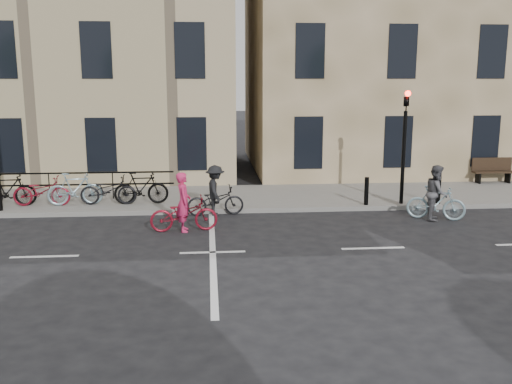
{
  "coord_description": "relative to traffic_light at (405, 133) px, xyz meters",
  "views": [
    {
      "loc": [
        -0.08,
        -13.38,
        4.19
      ],
      "look_at": [
        1.23,
        1.92,
        1.1
      ],
      "focal_mm": 40.0,
      "sensor_mm": 36.0,
      "label": 1
    }
  ],
  "objects": [
    {
      "name": "bench",
      "position": [
        4.8,
        3.39,
        -1.78
      ],
      "size": [
        1.6,
        0.41,
        0.97
      ],
      "color": "black",
      "rests_on": "sidewalk"
    },
    {
      "name": "building_east",
      "position": [
        2.8,
        8.66,
        3.7
      ],
      "size": [
        14.0,
        10.0,
        12.0
      ],
      "primitive_type": "cube",
      "color": "#8A7653",
      "rests_on": "sidewalk"
    },
    {
      "name": "parked_bikes",
      "position": [
        -11.12,
        0.7,
        -1.81
      ],
      "size": [
        7.25,
        1.23,
        1.05
      ],
      "color": "black",
      "rests_on": "sidewalk"
    },
    {
      "name": "building_west",
      "position": [
        -15.2,
        8.66,
        2.7
      ],
      "size": [
        20.0,
        10.0,
        10.0
      ],
      "primitive_type": "cube",
      "color": "tan",
      "rests_on": "sidewalk"
    },
    {
      "name": "bollard_west",
      "position": [
        1.2,
        -0.09,
        -1.85
      ],
      "size": [
        0.14,
        0.14,
        0.9
      ],
      "primitive_type": "cylinder",
      "color": "black",
      "rests_on": "sidewalk"
    },
    {
      "name": "bollard_east",
      "position": [
        -1.2,
        -0.09,
        -1.85
      ],
      "size": [
        0.14,
        0.14,
        0.9
      ],
      "primitive_type": "cylinder",
      "color": "black",
      "rests_on": "sidewalk"
    },
    {
      "name": "traffic_light",
      "position": [
        0.0,
        0.0,
        0.0
      ],
      "size": [
        0.18,
        0.3,
        3.9
      ],
      "color": "black",
      "rests_on": "sidewalk"
    },
    {
      "name": "cyclist_grey",
      "position": [
        0.5,
        -1.62,
        -1.78
      ],
      "size": [
        1.76,
        1.11,
        1.65
      ],
      "rotation": [
        0.0,
        0.0,
        1.17
      ],
      "color": "#8BABB6",
      "rests_on": "ground"
    },
    {
      "name": "cyclist_dark",
      "position": [
        -6.07,
        -0.49,
        -1.84
      ],
      "size": [
        1.81,
        1.07,
        1.56
      ],
      "rotation": [
        0.0,
        0.0,
        1.69
      ],
      "color": "black",
      "rests_on": "ground"
    },
    {
      "name": "cyclist_pink",
      "position": [
        -6.97,
        -2.28,
        -1.88
      ],
      "size": [
        1.91,
        0.81,
        1.65
      ],
      "rotation": [
        0.0,
        0.0,
        1.66
      ],
      "color": "maroon",
      "rests_on": "ground"
    },
    {
      "name": "ground",
      "position": [
        -6.2,
        -4.34,
        -2.45
      ],
      "size": [
        120.0,
        120.0,
        0.0
      ],
      "primitive_type": "plane",
      "color": "black",
      "rests_on": "ground"
    },
    {
      "name": "sidewalk",
      "position": [
        -10.2,
        1.66,
        -2.38
      ],
      "size": [
        46.0,
        4.0,
        0.15
      ],
      "primitive_type": "cube",
      "color": "slate",
      "rests_on": "ground"
    }
  ]
}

